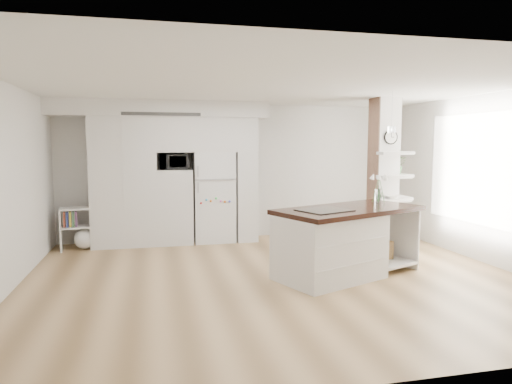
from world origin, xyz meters
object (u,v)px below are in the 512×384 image
bookshelf (81,231)px  floor_plant_a (413,238)px  kitchen_island (336,242)px  refrigerator (214,197)px

bookshelf → floor_plant_a: bookshelf is taller
floor_plant_a → kitchen_island: bearing=-147.7°
kitchen_island → floor_plant_a: 2.44m
refrigerator → floor_plant_a: size_ratio=4.05×
floor_plant_a → refrigerator: bearing=155.6°
refrigerator → kitchen_island: size_ratio=0.72×
refrigerator → floor_plant_a: refrigerator is taller
refrigerator → kitchen_island: 3.18m
refrigerator → bookshelf: (-2.44, -0.18, -0.54)m
kitchen_island → floor_plant_a: size_ratio=5.61×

